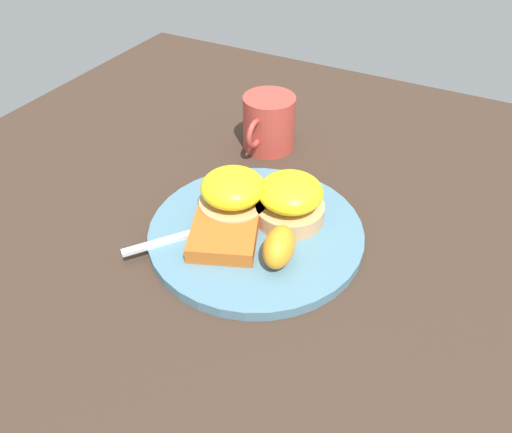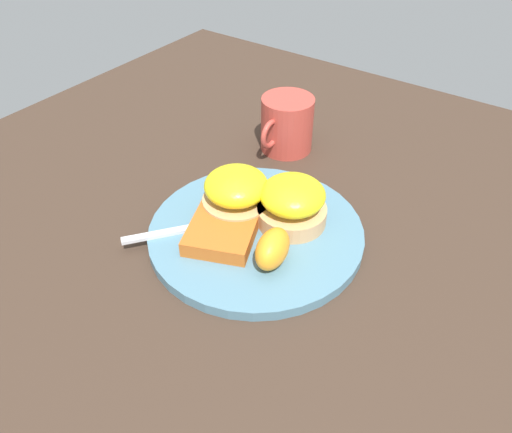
{
  "view_description": "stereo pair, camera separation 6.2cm",
  "coord_description": "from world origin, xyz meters",
  "px_view_note": "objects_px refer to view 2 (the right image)",
  "views": [
    {
      "loc": [
        0.42,
        0.22,
        0.43
      ],
      "look_at": [
        0.0,
        0.0,
        0.03
      ],
      "focal_mm": 35.0,
      "sensor_mm": 36.0,
      "label": 1
    },
    {
      "loc": [
        0.39,
        0.28,
        0.43
      ],
      "look_at": [
        0.0,
        0.0,
        0.03
      ],
      "focal_mm": 35.0,
      "sensor_mm": 36.0,
      "label": 2
    }
  ],
  "objects_px": {
    "sandwich_benedict_left": "(292,203)",
    "cup": "(287,124)",
    "orange_wedge": "(273,249)",
    "fork": "(229,221)",
    "hashbrown_patty": "(223,229)",
    "sandwich_benedict_right": "(236,194)"
  },
  "relations": [
    {
      "from": "cup",
      "to": "fork",
      "type": "bearing_deg",
      "value": 12.93
    },
    {
      "from": "sandwich_benedict_right",
      "to": "hashbrown_patty",
      "type": "distance_m",
      "value": 0.05
    },
    {
      "from": "sandwich_benedict_left",
      "to": "hashbrown_patty",
      "type": "relative_size",
      "value": 0.91
    },
    {
      "from": "sandwich_benedict_right",
      "to": "cup",
      "type": "distance_m",
      "value": 0.2
    },
    {
      "from": "sandwich_benedict_left",
      "to": "fork",
      "type": "relative_size",
      "value": 0.45
    },
    {
      "from": "orange_wedge",
      "to": "cup",
      "type": "distance_m",
      "value": 0.28
    },
    {
      "from": "sandwich_benedict_left",
      "to": "cup",
      "type": "height_order",
      "value": "cup"
    },
    {
      "from": "sandwich_benedict_right",
      "to": "cup",
      "type": "bearing_deg",
      "value": -166.83
    },
    {
      "from": "fork",
      "to": "cup",
      "type": "relative_size",
      "value": 1.79
    },
    {
      "from": "orange_wedge",
      "to": "fork",
      "type": "relative_size",
      "value": 0.3
    },
    {
      "from": "orange_wedge",
      "to": "cup",
      "type": "relative_size",
      "value": 0.54
    },
    {
      "from": "fork",
      "to": "cup",
      "type": "height_order",
      "value": "cup"
    },
    {
      "from": "fork",
      "to": "cup",
      "type": "xyz_separation_m",
      "value": [
        -0.21,
        -0.05,
        0.03
      ]
    },
    {
      "from": "sandwich_benedict_left",
      "to": "fork",
      "type": "distance_m",
      "value": 0.09
    },
    {
      "from": "sandwich_benedict_right",
      "to": "orange_wedge",
      "type": "height_order",
      "value": "sandwich_benedict_right"
    },
    {
      "from": "sandwich_benedict_left",
      "to": "sandwich_benedict_right",
      "type": "xyz_separation_m",
      "value": [
        0.03,
        -0.07,
        0.0
      ]
    },
    {
      "from": "sandwich_benedict_left",
      "to": "cup",
      "type": "distance_m",
      "value": 0.2
    },
    {
      "from": "sandwich_benedict_left",
      "to": "hashbrown_patty",
      "type": "distance_m",
      "value": 0.09
    },
    {
      "from": "orange_wedge",
      "to": "fork",
      "type": "bearing_deg",
      "value": -108.1
    },
    {
      "from": "fork",
      "to": "cup",
      "type": "bearing_deg",
      "value": -167.07
    },
    {
      "from": "hashbrown_patty",
      "to": "orange_wedge",
      "type": "relative_size",
      "value": 1.63
    },
    {
      "from": "sandwich_benedict_left",
      "to": "hashbrown_patty",
      "type": "xyz_separation_m",
      "value": [
        0.07,
        -0.05,
        -0.02
      ]
    }
  ]
}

